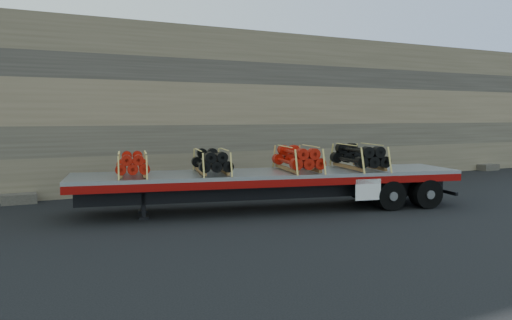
{
  "coord_description": "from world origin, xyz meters",
  "views": [
    {
      "loc": [
        -8.41,
        -15.18,
        3.16
      ],
      "look_at": [
        -0.36,
        0.69,
        1.6
      ],
      "focal_mm": 35.0,
      "sensor_mm": 36.0,
      "label": 1
    }
  ],
  "objects": [
    {
      "name": "ground",
      "position": [
        0.0,
        0.0,
        0.0
      ],
      "size": [
        120.0,
        120.0,
        0.0
      ],
      "primitive_type": "plane",
      "color": "black",
      "rests_on": "ground"
    },
    {
      "name": "rock_wall",
      "position": [
        0.0,
        6.5,
        3.5
      ],
      "size": [
        44.0,
        3.0,
        7.0
      ],
      "primitive_type": "cube",
      "color": "#7A6B54",
      "rests_on": "ground"
    },
    {
      "name": "trailer",
      "position": [
        -0.41,
        -0.46,
        0.65
      ],
      "size": [
        13.28,
        5.29,
        1.3
      ],
      "primitive_type": null,
      "rotation": [
        0.0,
        0.0,
        -0.22
      ],
      "color": "#A1A4A9",
      "rests_on": "ground"
    },
    {
      "name": "bundle_front",
      "position": [
        -4.81,
        0.53,
        1.66
      ],
      "size": [
        1.4,
        2.15,
        0.7
      ],
      "primitive_type": null,
      "rotation": [
        0.0,
        0.0,
        -0.22
      ],
      "color": "#A91409",
      "rests_on": "trailer"
    },
    {
      "name": "bundle_midfront",
      "position": [
        -2.36,
        -0.02,
        1.68
      ],
      "size": [
        1.49,
        2.29,
        0.75
      ],
      "primitive_type": null,
      "rotation": [
        0.0,
        0.0,
        -0.22
      ],
      "color": "black",
      "rests_on": "trailer"
    },
    {
      "name": "bundle_midrear",
      "position": [
        0.54,
        -0.67,
        1.71
      ],
      "size": [
        1.62,
        2.49,
        0.81
      ],
      "primitive_type": null,
      "rotation": [
        0.0,
        0.0,
        -0.22
      ],
      "color": "#A91409",
      "rests_on": "trailer"
    },
    {
      "name": "bundle_rear",
      "position": [
        2.77,
        -1.17,
        1.73
      ],
      "size": [
        1.68,
        2.58,
        0.84
      ],
      "primitive_type": null,
      "rotation": [
        0.0,
        0.0,
        -0.22
      ],
      "color": "black",
      "rests_on": "trailer"
    }
  ]
}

